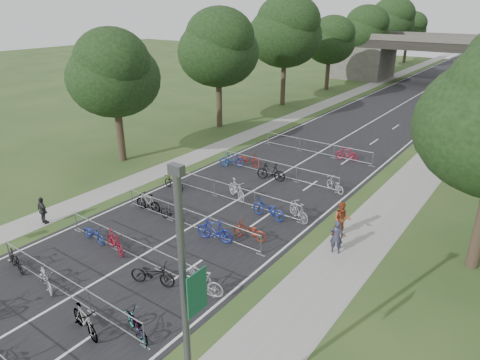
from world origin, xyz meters
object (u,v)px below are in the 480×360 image
object	(u,v)px
pedestrian_c	(43,211)
pedestrian_b	(342,220)
overpass_bridge	(440,60)
lamppost	(186,318)
pedestrian_a	(336,237)

from	to	relation	value
pedestrian_c	pedestrian_b	bearing A→B (deg)	-145.53
overpass_bridge	lamppost	xyz separation A→B (m)	(8.33, -63.00, 0.75)
pedestrian_a	lamppost	bearing A→B (deg)	75.19
pedestrian_b	pedestrian_c	xyz separation A→B (m)	(-13.76, -8.30, -0.18)
lamppost	pedestrian_b	distance (m)	13.45
pedestrian_b	pedestrian_c	size ratio (longest dim) A/B	1.23
lamppost	pedestrian_b	size ratio (longest dim) A/B	4.27
overpass_bridge	pedestrian_b	bearing A→B (deg)	-82.08
overpass_bridge	lamppost	size ratio (longest dim) A/B	3.78
overpass_bridge	pedestrian_a	xyz separation A→B (m)	(7.40, -51.65, -2.67)
pedestrian_a	pedestrian_b	size ratio (longest dim) A/B	0.90
lamppost	pedestrian_a	size ratio (longest dim) A/B	4.77
pedestrian_c	pedestrian_a	bearing A→B (deg)	-151.38
lamppost	pedestrian_b	xyz separation A→B (m)	(-1.37, 12.96, -3.32)
overpass_bridge	pedestrian_b	size ratio (longest dim) A/B	16.12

